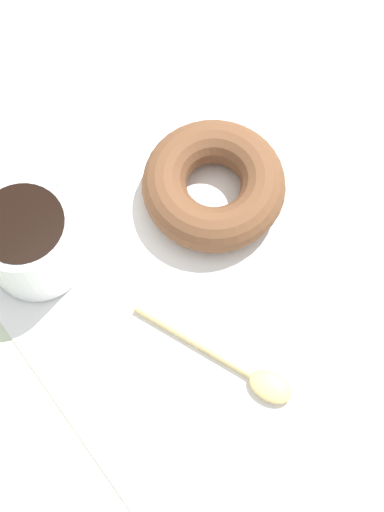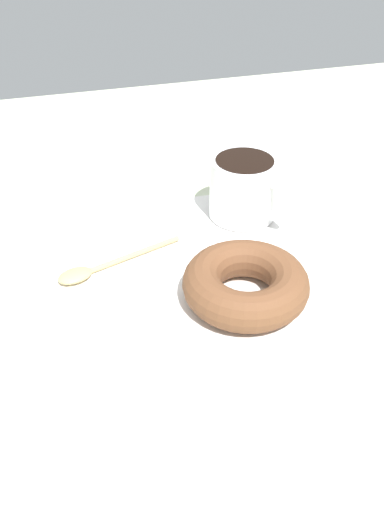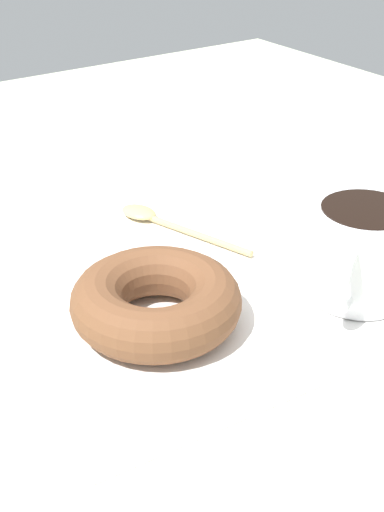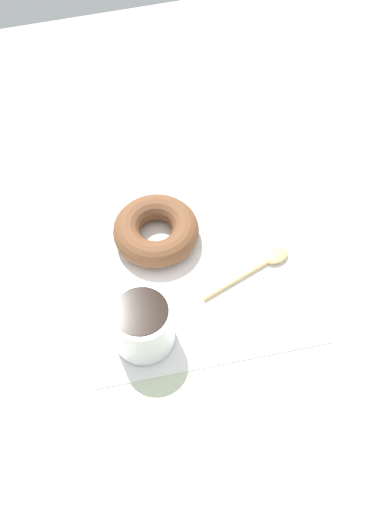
# 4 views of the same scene
# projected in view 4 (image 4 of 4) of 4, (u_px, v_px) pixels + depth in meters

# --- Properties ---
(ground_plane) EXTENTS (1.20, 1.20, 0.02)m
(ground_plane) POSITION_uv_depth(u_px,v_px,m) (202.00, 250.00, 0.83)
(ground_plane) COLOR beige
(napkin) EXTENTS (0.33, 0.33, 0.00)m
(napkin) POSITION_uv_depth(u_px,v_px,m) (192.00, 265.00, 0.80)
(napkin) COLOR white
(napkin) RESTS_ON ground_plane
(coffee_cup) EXTENTS (0.08, 0.10, 0.07)m
(coffee_cup) POSITION_uv_depth(u_px,v_px,m) (142.00, 323.00, 0.70)
(coffee_cup) COLOR white
(coffee_cup) RESTS_ON napkin
(donut) EXTENTS (0.12, 0.12, 0.04)m
(donut) POSITION_uv_depth(u_px,v_px,m) (156.00, 230.00, 0.81)
(donut) COLOR brown
(donut) RESTS_ON napkin
(spoon) EXTENTS (0.14, 0.06, 0.01)m
(spoon) POSITION_uv_depth(u_px,v_px,m) (265.00, 263.00, 0.79)
(spoon) COLOR #D8B772
(spoon) RESTS_ON napkin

